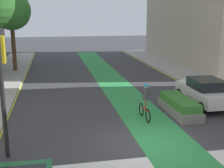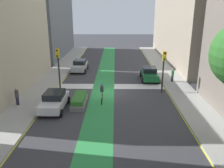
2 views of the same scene
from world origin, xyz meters
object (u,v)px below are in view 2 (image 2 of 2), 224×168
(traffic_signal_near_right, at_px, (58,61))
(cyclist_in_lane, at_px, (102,93))
(car_green_left_near, at_px, (149,74))
(car_white_right_far, at_px, (54,101))
(traffic_signal_near_left, at_px, (164,64))
(car_silver_right_near, at_px, (80,65))
(pedestrian_sidewalk_right_a, at_px, (17,96))
(pedestrian_sidewalk_left_a, at_px, (172,75))
(median_planter, at_px, (79,100))

(traffic_signal_near_right, xyz_separation_m, cyclist_in_lane, (-4.88, 3.87, -2.16))
(car_green_left_near, bearing_deg, car_white_right_far, 43.74)
(traffic_signal_near_left, relative_size, car_green_left_near, 1.04)
(car_silver_right_near, xyz_separation_m, cyclist_in_lane, (-3.80, 11.71, 0.17))
(pedestrian_sidewalk_right_a, bearing_deg, pedestrian_sidewalk_left_a, -154.48)
(car_white_right_far, relative_size, median_planter, 1.22)
(traffic_signal_near_left, bearing_deg, car_white_right_far, 23.18)
(car_green_left_near, bearing_deg, median_planter, 46.97)
(traffic_signal_near_right, height_order, pedestrian_sidewalk_right_a, traffic_signal_near_right)
(car_green_left_near, height_order, car_white_right_far, same)
(car_white_right_far, xyz_separation_m, pedestrian_sidewalk_right_a, (3.49, -0.55, 0.16))
(median_planter, bearing_deg, car_white_right_far, 27.85)
(traffic_signal_near_right, xyz_separation_m, median_planter, (-2.81, 4.46, -2.73))
(car_silver_right_near, xyz_separation_m, pedestrian_sidewalk_right_a, (3.78, 12.81, 0.16))
(traffic_signal_near_left, xyz_separation_m, car_silver_right_near, (9.97, -8.97, -2.28))
(pedestrian_sidewalk_left_a, bearing_deg, car_silver_right_near, -24.27)
(car_silver_right_near, xyz_separation_m, pedestrian_sidewalk_left_a, (-11.86, 5.35, 0.12))
(traffic_signal_near_left, bearing_deg, median_planter, 21.99)
(traffic_signal_near_right, distance_m, pedestrian_sidewalk_left_a, 13.36)
(pedestrian_sidewalk_right_a, bearing_deg, car_silver_right_near, -106.43)
(traffic_signal_near_left, xyz_separation_m, pedestrian_sidewalk_right_a, (13.75, 3.84, -2.13))
(traffic_signal_near_left, height_order, median_planter, traffic_signal_near_left)
(car_white_right_far, height_order, car_silver_right_near, same)
(cyclist_in_lane, xyz_separation_m, median_planter, (2.07, 0.59, -0.57))
(median_planter, bearing_deg, car_silver_right_near, -82.01)
(traffic_signal_near_left, height_order, car_white_right_far, traffic_signal_near_left)
(traffic_signal_near_left, bearing_deg, car_green_left_near, -81.42)
(car_silver_right_near, height_order, pedestrian_sidewalk_right_a, pedestrian_sidewalk_right_a)
(traffic_signal_near_right, relative_size, cyclist_in_lane, 2.41)
(traffic_signal_near_right, relative_size, car_green_left_near, 1.06)
(pedestrian_sidewalk_right_a, bearing_deg, cyclist_in_lane, -171.73)
(traffic_signal_near_right, bearing_deg, car_white_right_far, 98.24)
(car_silver_right_near, height_order, cyclist_in_lane, cyclist_in_lane)
(pedestrian_sidewalk_right_a, relative_size, pedestrian_sidewalk_left_a, 1.04)
(car_silver_right_near, bearing_deg, traffic_signal_near_left, 138.03)
(traffic_signal_near_left, relative_size, car_silver_right_near, 1.04)
(car_green_left_near, xyz_separation_m, cyclist_in_lane, (5.46, 7.48, 0.17))
(cyclist_in_lane, distance_m, pedestrian_sidewalk_left_a, 10.27)
(car_green_left_near, bearing_deg, cyclist_in_lane, 53.87)
(car_silver_right_near, bearing_deg, car_green_left_near, 155.44)
(pedestrian_sidewalk_left_a, bearing_deg, pedestrian_sidewalk_right_a, 25.52)
(car_green_left_near, relative_size, cyclist_in_lane, 2.28)
(car_silver_right_near, bearing_deg, pedestrian_sidewalk_left_a, 155.73)
(pedestrian_sidewalk_left_a, bearing_deg, median_planter, 34.45)
(car_silver_right_near, xyz_separation_m, median_planter, (-1.73, 12.30, -0.40))
(pedestrian_sidewalk_left_a, bearing_deg, cyclist_in_lane, 38.29)
(cyclist_in_lane, height_order, pedestrian_sidewalk_left_a, cyclist_in_lane)
(traffic_signal_near_right, distance_m, car_green_left_near, 11.20)
(car_green_left_near, distance_m, car_white_right_far, 13.21)
(traffic_signal_near_left, distance_m, median_planter, 9.29)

